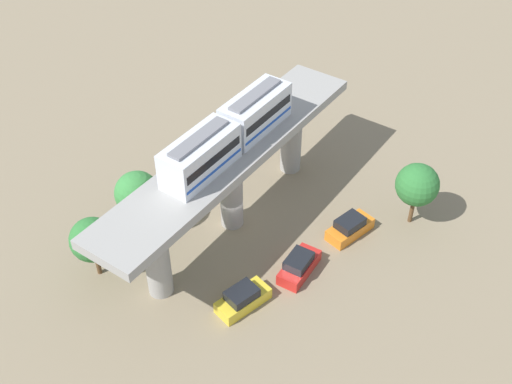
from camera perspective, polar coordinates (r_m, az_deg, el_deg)
ground_plane at (r=54.61m, az=-2.12°, el=-2.74°), size 120.00×120.00×0.00m
viaduct at (r=50.71m, az=-2.28°, el=2.11°), size 5.20×28.00×7.88m
train at (r=48.56m, az=-2.43°, el=5.29°), size 2.64×13.55×3.24m
parked_car_red at (r=50.21m, az=3.86°, el=-6.55°), size 2.08×4.31×1.76m
parked_car_orange at (r=53.65m, az=8.37°, el=-3.14°), size 2.73×4.50×1.76m
parked_car_yellow at (r=47.92m, az=-1.19°, el=-9.50°), size 2.77×4.51×1.76m
tree_near_viaduct at (r=51.95m, az=-10.55°, el=-0.12°), size 3.66×3.66×5.99m
tree_mid_lot at (r=49.50m, az=-14.40°, el=-4.16°), size 3.46×3.46×5.39m
tree_far_corner at (r=53.66m, az=14.19°, el=0.62°), size 3.60×3.60×5.86m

